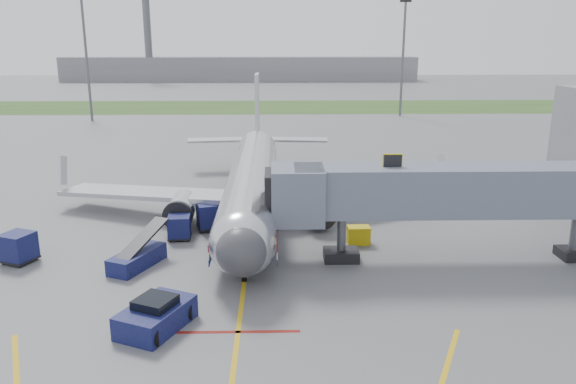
{
  "coord_description": "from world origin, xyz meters",
  "views": [
    {
      "loc": [
        1.83,
        -28.34,
        13.6
      ],
      "look_at": [
        2.74,
        9.9,
        3.2
      ],
      "focal_mm": 35.0,
      "sensor_mm": 36.0,
      "label": 1
    }
  ],
  "objects_px": {
    "airliner": "(252,181)",
    "ramp_worker": "(206,206)",
    "pushback_tug": "(156,315)",
    "belt_loader": "(138,257)"
  },
  "relations": [
    {
      "from": "airliner",
      "to": "ramp_worker",
      "type": "bearing_deg",
      "value": -174.75
    },
    {
      "from": "pushback_tug",
      "to": "belt_loader",
      "type": "xyz_separation_m",
      "value": [
        -2.71,
        7.78,
        -0.08
      ]
    },
    {
      "from": "pushback_tug",
      "to": "belt_loader",
      "type": "height_order",
      "value": "belt_loader"
    },
    {
      "from": "belt_loader",
      "to": "ramp_worker",
      "type": "xyz_separation_m",
      "value": [
        2.96,
        10.63,
        0.14
      ]
    },
    {
      "from": "pushback_tug",
      "to": "airliner",
      "type": "bearing_deg",
      "value": 77.95
    },
    {
      "from": "ramp_worker",
      "to": "airliner",
      "type": "bearing_deg",
      "value": -16.16
    },
    {
      "from": "pushback_tug",
      "to": "ramp_worker",
      "type": "xyz_separation_m",
      "value": [
        0.25,
        18.4,
        0.07
      ]
    },
    {
      "from": "airliner",
      "to": "belt_loader",
      "type": "distance_m",
      "value": 13.03
    },
    {
      "from": "airliner",
      "to": "ramp_worker",
      "type": "xyz_separation_m",
      "value": [
        -3.76,
        -0.35,
        -1.91
      ]
    },
    {
      "from": "pushback_tug",
      "to": "belt_loader",
      "type": "bearing_deg",
      "value": 109.23
    }
  ]
}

